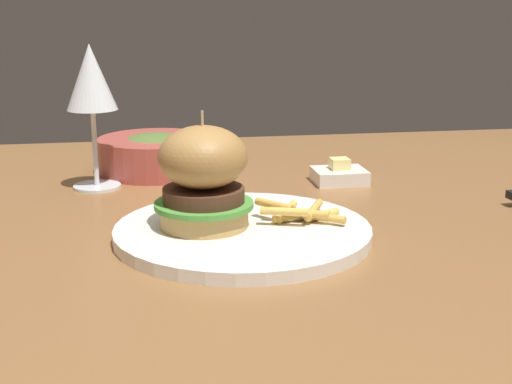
{
  "coord_description": "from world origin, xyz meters",
  "views": [
    {
      "loc": [
        -0.12,
        -0.87,
        0.99
      ],
      "look_at": [
        0.01,
        -0.09,
        0.78
      ],
      "focal_mm": 50.0,
      "sensor_mm": 36.0,
      "label": 1
    }
  ],
  "objects_px": {
    "burger_sandwich": "(203,177)",
    "soup_bowl": "(156,153)",
    "main_plate": "(243,232)",
    "butter_dish": "(339,175)",
    "wine_glass": "(91,82)"
  },
  "relations": [
    {
      "from": "main_plate",
      "to": "wine_glass",
      "type": "distance_m",
      "value": 0.33
    },
    {
      "from": "butter_dish",
      "to": "soup_bowl",
      "type": "relative_size",
      "value": 0.42
    },
    {
      "from": "main_plate",
      "to": "burger_sandwich",
      "type": "height_order",
      "value": "burger_sandwich"
    },
    {
      "from": "main_plate",
      "to": "wine_glass",
      "type": "height_order",
      "value": "wine_glass"
    },
    {
      "from": "main_plate",
      "to": "butter_dish",
      "type": "relative_size",
      "value": 3.82
    },
    {
      "from": "main_plate",
      "to": "burger_sandwich",
      "type": "bearing_deg",
      "value": 171.69
    },
    {
      "from": "wine_glass",
      "to": "burger_sandwich",
      "type": "bearing_deg",
      "value": -62.59
    },
    {
      "from": "main_plate",
      "to": "soup_bowl",
      "type": "height_order",
      "value": "soup_bowl"
    },
    {
      "from": "butter_dish",
      "to": "wine_glass",
      "type": "bearing_deg",
      "value": 175.18
    },
    {
      "from": "wine_glass",
      "to": "soup_bowl",
      "type": "distance_m",
      "value": 0.17
    },
    {
      "from": "burger_sandwich",
      "to": "butter_dish",
      "type": "height_order",
      "value": "burger_sandwich"
    },
    {
      "from": "main_plate",
      "to": "wine_glass",
      "type": "relative_size",
      "value": 1.43
    },
    {
      "from": "main_plate",
      "to": "butter_dish",
      "type": "bearing_deg",
      "value": 51.96
    },
    {
      "from": "burger_sandwich",
      "to": "main_plate",
      "type": "bearing_deg",
      "value": -8.31
    },
    {
      "from": "burger_sandwich",
      "to": "soup_bowl",
      "type": "height_order",
      "value": "burger_sandwich"
    }
  ]
}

